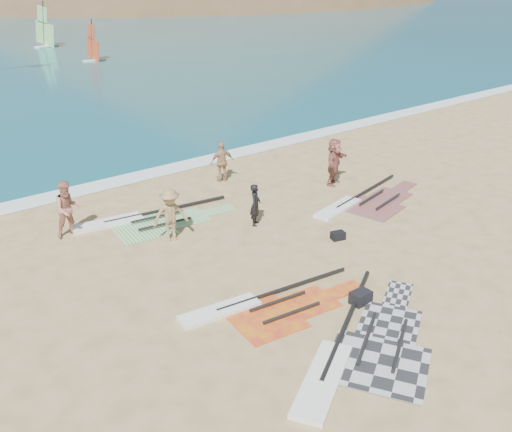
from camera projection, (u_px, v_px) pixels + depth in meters
ground at (347, 291)px, 16.23m from camera, size 300.00×300.00×0.00m
surf_line at (138, 177)px, 24.97m from camera, size 300.00×1.20×0.04m
rig_grey at (359, 352)px, 13.60m from camera, size 6.40×4.48×0.21m
rig_green at (144, 221)px, 20.56m from camera, size 5.98×2.74×0.20m
rig_orange at (364, 203)px, 22.18m from camera, size 5.88×2.91×0.20m
rig_red at (263, 308)px, 15.35m from camera, size 5.39×2.45×0.20m
gear_bag_near at (361, 297)px, 15.59m from camera, size 0.57×0.42×0.35m
gear_bag_far at (338, 236)px, 19.26m from camera, size 0.52×0.43×0.27m
person_wetsuit at (255, 205)px, 20.11m from camera, size 0.66×0.64×1.53m
beachgoer_left at (68, 209)px, 19.18m from camera, size 1.00×0.80×1.99m
beachgoer_mid at (170, 215)px, 18.91m from camera, size 1.33×1.00×1.84m
beachgoer_back at (222, 162)px, 24.17m from camera, size 1.10×0.64×1.76m
beachgoer_right at (334, 162)px, 23.80m from camera, size 1.92×1.33×1.99m
windsurfer_centre at (93, 49)px, 54.95m from camera, size 2.19×2.65×3.95m
windsurfer_right at (45, 34)px, 64.50m from camera, size 2.86×3.20×5.01m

